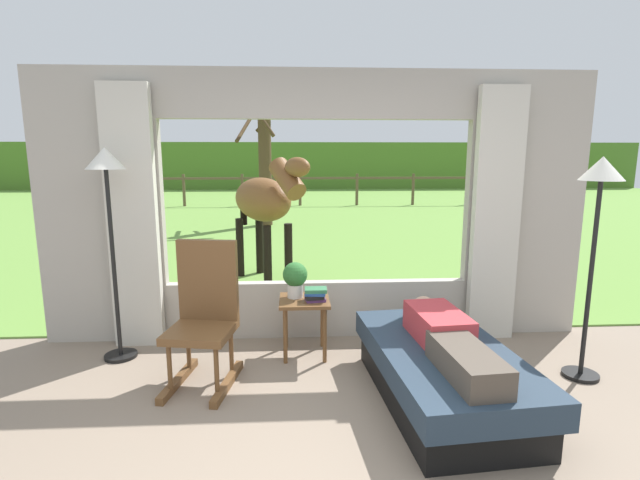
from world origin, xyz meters
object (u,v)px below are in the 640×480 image
(side_table, at_px, (304,309))
(potted_plant, at_px, (295,277))
(horse, at_px, (265,201))
(recliner_sofa, at_px, (442,373))
(pasture_tree, at_px, (263,154))
(rocking_chair, at_px, (205,314))
(floor_lamp_right, at_px, (599,202))
(floor_lamp_left, at_px, (108,190))
(book_stack, at_px, (315,294))
(reclining_person, at_px, (446,336))

(side_table, distance_m, potted_plant, 0.29)
(potted_plant, distance_m, horse, 2.44)
(recliner_sofa, distance_m, horse, 3.73)
(potted_plant, distance_m, pasture_tree, 7.92)
(recliner_sofa, relative_size, potted_plant, 5.54)
(rocking_chair, distance_m, potted_plant, 0.88)
(potted_plant, relative_size, pasture_tree, 0.08)
(recliner_sofa, xyz_separation_m, horse, (-1.45, 3.30, 0.94))
(rocking_chair, distance_m, pasture_tree, 8.39)
(floor_lamp_right, bearing_deg, horse, 132.25)
(recliner_sofa, bearing_deg, rocking_chair, 160.97)
(rocking_chair, relative_size, floor_lamp_left, 0.61)
(floor_lamp_left, bearing_deg, book_stack, -3.06)
(side_table, xyz_separation_m, floor_lamp_left, (-1.64, 0.03, 1.06))
(side_table, bearing_deg, floor_lamp_left, 178.84)
(side_table, bearing_deg, book_stack, -32.39)
(reclining_person, height_order, floor_lamp_left, floor_lamp_left)
(potted_plant, xyz_separation_m, book_stack, (0.17, -0.12, -0.12))
(side_table, bearing_deg, rocking_chair, -151.40)
(floor_lamp_right, relative_size, pasture_tree, 0.46)
(rocking_chair, relative_size, book_stack, 5.64)
(side_table, bearing_deg, reclining_person, -43.39)
(horse, bearing_deg, side_table, 69.53)
(reclining_person, relative_size, horse, 0.83)
(reclining_person, xyz_separation_m, side_table, (-0.98, 0.92, -0.10))
(recliner_sofa, xyz_separation_m, potted_plant, (-1.06, 0.93, 0.48))
(reclining_person, relative_size, book_stack, 7.23)
(rocking_chair, distance_m, side_table, 0.91)
(potted_plant, relative_size, floor_lamp_left, 0.17)
(floor_lamp_left, bearing_deg, reclining_person, -20.08)
(side_table, height_order, pasture_tree, pasture_tree)
(side_table, height_order, potted_plant, potted_plant)
(recliner_sofa, relative_size, reclining_person, 1.23)
(rocking_chair, height_order, floor_lamp_right, floor_lamp_right)
(book_stack, xyz_separation_m, pasture_tree, (-0.93, 7.93, 1.21))
(pasture_tree, bearing_deg, floor_lamp_right, -69.97)
(potted_plant, bearing_deg, horse, 99.50)
(recliner_sofa, distance_m, rocking_chair, 1.85)
(reclining_person, bearing_deg, floor_lamp_left, 154.88)
(side_table, distance_m, floor_lamp_left, 1.95)
(floor_lamp_right, height_order, horse, floor_lamp_right)
(potted_plant, height_order, pasture_tree, pasture_tree)
(reclining_person, distance_m, potted_plant, 1.45)
(recliner_sofa, relative_size, floor_lamp_right, 1.00)
(reclining_person, relative_size, rocking_chair, 1.28)
(rocking_chair, xyz_separation_m, side_table, (0.79, 0.43, -0.12))
(reclining_person, xyz_separation_m, horse, (-1.45, 3.35, 0.63))
(floor_lamp_right, relative_size, horse, 1.02)
(recliner_sofa, height_order, rocking_chair, rocking_chair)
(rocking_chair, xyz_separation_m, horse, (0.32, 2.86, 0.61))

